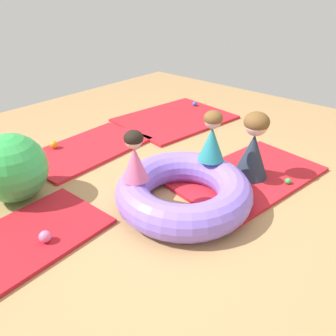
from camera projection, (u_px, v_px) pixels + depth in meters
ground_plane at (182, 208)px, 3.29m from camera, size 8.00×8.00×0.00m
gym_mat_far_left at (27, 238)px, 2.87m from camera, size 1.33×0.87×0.04m
gym_mat_front at (175, 119)px, 5.35m from camera, size 1.82×1.48×0.04m
gym_mat_near_right at (88, 149)px, 4.39m from camera, size 1.59×0.95×0.04m
gym_mat_center_rear at (249, 177)px, 3.77m from camera, size 1.81×1.22×0.04m
inflatable_cushion at (184, 191)px, 3.24m from camera, size 1.32×1.32×0.33m
child_in_teal at (212, 137)px, 3.34m from camera, size 0.35×0.35×0.52m
child_in_pink at (135, 156)px, 3.00m from camera, size 0.34×0.34×0.48m
adult_seated at (253, 146)px, 3.58m from camera, size 0.43×0.43×0.74m
play_ball_pink at (45, 237)px, 2.78m from camera, size 0.10×0.10×0.10m
play_ball_orange at (54, 145)px, 4.33m from camera, size 0.10×0.10×0.10m
play_ball_blue at (195, 104)px, 5.82m from camera, size 0.08×0.08×0.08m
play_ball_green at (288, 181)px, 3.58m from camera, size 0.06×0.06×0.06m
exercise_ball_large at (12, 168)px, 3.28m from camera, size 0.68×0.68×0.68m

